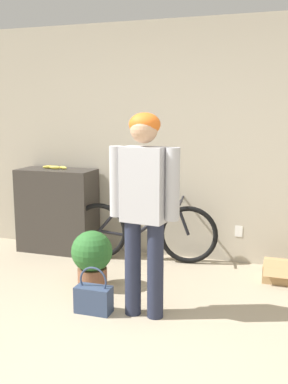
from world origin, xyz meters
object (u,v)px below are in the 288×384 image
Objects in this scene: bicycle at (143,231)px; person at (144,197)px; cardboard_box at (286,272)px; potted_plant at (92,256)px; handbag at (94,298)px; banana at (55,167)px.

person is at bearing -79.99° from bicycle.
potted_plant is at bearing -156.99° from cardboard_box.
banana is at bearing 128.10° from handbag.
person is 1.00× the size of bicycle.
handbag is at bearing -161.06° from person.
cardboard_box is (1.08, 1.14, -0.89)m from person.
handbag is (0.02, -1.37, -0.21)m from bicycle.
banana is 0.77× the size of cardboard_box.
handbag is (1.12, -1.43, -0.87)m from banana.
person reaches higher than handbag.
bicycle is 0.90m from potted_plant.
cardboard_box is at bearing -4.48° from banana.
banana is 2.02m from handbag.
bicycle reaches higher than potted_plant.
person is 0.95m from handbag.
banana is at bearing 146.09° from person.
banana is (-1.10, 0.06, 0.65)m from bicycle.
bicycle is 3.79× the size of cardboard_box.
handbag is at bearing -140.51° from cardboard_box.
handbag is 1.93m from cardboard_box.
banana reaches higher than potted_plant.
bicycle is at bearing 174.72° from cardboard_box.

